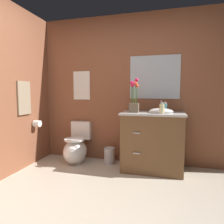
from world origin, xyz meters
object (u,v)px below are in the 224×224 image
Objects in this scene: hanging_towel at (24,98)px; wall_poster at (82,86)px; soap_bottle at (162,109)px; trash_bin at (109,155)px; flower_vase at (134,100)px; toilet at (76,148)px; vanity_cabinet at (152,141)px; lotion_bottle at (165,108)px; toilet_paper_roll at (37,124)px; wall_mirror at (155,77)px.

wall_poster is at bearing 45.92° from hanging_towel.
soap_bottle is 1.22m from trash_bin.
flower_vase reaches higher than soap_bottle.
flower_vase is (1.01, -0.07, 0.84)m from toilet.
vanity_cabinet is 2.13× the size of wall_poster.
trash_bin is (0.57, 0.09, -0.11)m from toilet.
soap_bottle reaches higher than lotion_bottle.
wall_poster reaches higher than vanity_cabinet.
lotion_bottle is (0.46, 0.08, -0.12)m from flower_vase.
hanging_towel reaches higher than soap_bottle.
wall_poster is (-1.46, 0.26, 0.36)m from lotion_bottle.
hanging_towel is (-2.14, -0.43, 0.15)m from lotion_bottle.
vanity_cabinet is 0.54m from soap_bottle.
toilet is 1.12m from wall_poster.
soap_bottle reaches higher than toilet.
wall_poster reaches higher than toilet.
wall_poster reaches higher than trash_bin.
toilet is at bearing 17.62° from toilet_paper_roll.
wall_mirror is 7.27× the size of toilet_paper_roll.
vanity_cabinet is at bearing -89.49° from wall_mirror.
trash_bin is (-0.44, 0.16, -0.95)m from flower_vase.
wall_poster reaches higher than flower_vase.
trash_bin is at bearing 170.80° from vanity_cabinet.
flower_vase is 1.91× the size of trash_bin.
toilet is 4.26× the size of soap_bottle.
trash_bin is 2.47× the size of toilet_paper_roll.
wall_mirror is at bearing 13.70° from toilet_paper_roll.
flower_vase is 1.03× the size of wall_poster.
toilet is at bearing 32.44° from hanging_towel.
soap_bottle is (0.41, -0.08, -0.11)m from flower_vase.
lotion_bottle is (0.04, 0.15, -0.00)m from soap_bottle.
trash_bin is 0.52× the size of hanging_towel.
hanging_towel is at bearing -147.56° from toilet.
wall_poster is at bearing 167.14° from vanity_cabinet.
soap_bottle is (0.13, -0.12, 0.51)m from vanity_cabinet.
toilet is 6.27× the size of toilet_paper_roll.
toilet is 1.60m from soap_bottle.
soap_bottle is at bearing -15.62° from trash_bin.
soap_bottle is at bearing 1.37° from toilet_paper_roll.
toilet_paper_roll is at bearing -143.13° from wall_poster.
flower_vase is at bearing -170.54° from lotion_bottle.
wall_poster is 0.97× the size of hanging_towel.
lotion_bottle is at bearing -55.61° from wall_mirror.
trash_bin is at bearing 174.67° from lotion_bottle.
flower_vase reaches higher than lotion_bottle.
soap_bottle is (1.42, -0.15, 0.73)m from toilet.
lotion_bottle is 0.57m from wall_mirror.
hanging_towel is (-0.67, -0.43, 0.87)m from toilet.
wall_mirror reaches higher than soap_bottle.
lotion_bottle is 0.58× the size of trash_bin.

